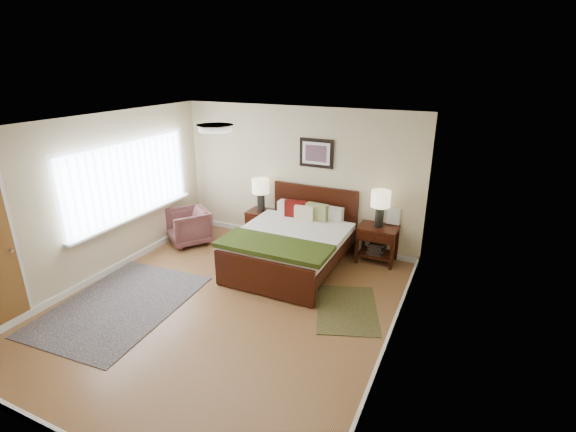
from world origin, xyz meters
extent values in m
plane|color=brown|center=(0.00, 0.00, 0.00)|extent=(5.00, 5.00, 0.00)
cube|color=#CAB792|center=(0.00, 2.50, 1.25)|extent=(4.50, 0.04, 2.50)
cube|color=#CAB792|center=(0.00, -2.50, 1.25)|extent=(4.50, 0.04, 2.50)
cube|color=#CAB792|center=(-2.25, 0.00, 1.25)|extent=(0.04, 5.00, 2.50)
cube|color=#CAB792|center=(2.25, 0.00, 1.25)|extent=(0.04, 5.00, 2.50)
cube|color=white|center=(0.00, 0.00, 2.50)|extent=(4.50, 5.00, 0.02)
cube|color=silver|center=(-2.23, 0.70, 1.40)|extent=(0.02, 2.72, 1.32)
cube|color=silver|center=(-2.21, 0.70, 1.40)|extent=(0.01, 2.60, 1.20)
cube|color=silver|center=(-2.18, 0.70, 0.77)|extent=(0.10, 2.72, 0.04)
cylinder|color=#999999|center=(-2.20, -1.37, 1.00)|extent=(0.04, 0.04, 0.04)
cylinder|color=white|center=(0.00, 0.00, 2.46)|extent=(0.40, 0.40, 0.07)
cylinder|color=beige|center=(0.00, 0.00, 2.50)|extent=(0.44, 0.44, 0.01)
cube|color=black|center=(0.35, 2.46, 0.58)|extent=(1.59, 0.06, 1.11)
cube|color=black|center=(0.35, 0.45, 0.30)|extent=(1.59, 0.06, 0.56)
cube|color=black|center=(-0.41, 1.46, 0.32)|extent=(0.06, 1.99, 0.18)
cube|color=black|center=(1.11, 1.46, 0.32)|extent=(0.06, 1.99, 0.18)
cube|color=silver|center=(0.35, 1.46, 0.45)|extent=(1.49, 1.97, 0.22)
cube|color=silver|center=(0.35, 1.36, 0.60)|extent=(1.67, 1.74, 0.10)
cube|color=#2E3D11|center=(0.35, 0.81, 0.65)|extent=(1.71, 0.70, 0.07)
cube|color=silver|center=(0.00, 2.22, 0.74)|extent=(0.50, 0.18, 0.26)
cube|color=silver|center=(0.70, 2.22, 0.74)|extent=(0.50, 0.18, 0.26)
cube|color=#530A09|center=(0.13, 2.10, 0.78)|extent=(0.39, 0.17, 0.32)
cube|color=#848C50|center=(0.53, 2.10, 0.78)|extent=(0.39, 0.16, 0.32)
cube|color=beige|center=(0.33, 2.02, 0.76)|extent=(0.34, 0.13, 0.28)
cube|color=black|center=(0.35, 2.48, 1.72)|extent=(0.62, 0.03, 0.50)
cube|color=silver|center=(0.35, 2.46, 1.72)|extent=(0.50, 0.01, 0.38)
cube|color=#A52D23|center=(0.35, 2.44, 1.72)|extent=(0.38, 0.01, 0.28)
cube|color=black|center=(-0.65, 2.27, 0.55)|extent=(0.49, 0.44, 0.05)
cube|color=black|center=(-0.86, 2.08, 0.27)|extent=(0.05, 0.05, 0.53)
cube|color=black|center=(-0.44, 2.08, 0.27)|extent=(0.05, 0.05, 0.53)
cube|color=black|center=(-0.86, 2.46, 0.27)|extent=(0.05, 0.05, 0.53)
cube|color=black|center=(-0.44, 2.46, 0.27)|extent=(0.05, 0.05, 0.53)
cube|color=black|center=(-0.65, 2.07, 0.45)|extent=(0.43, 0.03, 0.14)
cube|color=black|center=(1.56, 2.27, 0.61)|extent=(0.64, 0.48, 0.05)
cube|color=black|center=(1.27, 2.06, 0.29)|extent=(0.05, 0.05, 0.59)
cube|color=black|center=(1.85, 2.06, 0.29)|extent=(0.05, 0.05, 0.59)
cube|color=black|center=(1.27, 2.48, 0.29)|extent=(0.05, 0.05, 0.59)
cube|color=black|center=(1.85, 2.48, 0.29)|extent=(0.05, 0.05, 0.59)
cube|color=black|center=(1.56, 2.05, 0.51)|extent=(0.58, 0.03, 0.14)
cube|color=black|center=(1.56, 2.27, 0.14)|extent=(0.58, 0.42, 0.03)
cube|color=black|center=(1.56, 2.27, 0.17)|extent=(0.23, 0.30, 0.03)
cube|color=black|center=(1.56, 2.27, 0.20)|extent=(0.23, 0.30, 0.03)
cube|color=black|center=(1.56, 2.27, 0.24)|extent=(0.23, 0.30, 0.03)
cube|color=black|center=(1.56, 2.27, 0.28)|extent=(0.23, 0.30, 0.03)
cube|color=black|center=(1.56, 2.27, 0.31)|extent=(0.23, 0.30, 0.03)
cube|color=black|center=(1.56, 2.27, 0.34)|extent=(0.23, 0.30, 0.03)
cylinder|color=black|center=(-0.65, 2.27, 0.74)|extent=(0.14, 0.14, 0.32)
cylinder|color=black|center=(-0.65, 2.27, 0.92)|extent=(0.02, 0.02, 0.06)
cylinder|color=#FCEDC0|center=(-0.65, 2.27, 1.06)|extent=(0.31, 0.31, 0.26)
cylinder|color=black|center=(1.56, 2.27, 0.80)|extent=(0.14, 0.14, 0.32)
cylinder|color=black|center=(1.56, 2.27, 0.98)|extent=(0.02, 0.02, 0.06)
cylinder|color=#FCEDC0|center=(1.56, 2.27, 1.12)|extent=(0.31, 0.31, 0.26)
imported|color=brown|center=(-1.80, 1.56, 0.32)|extent=(0.98, 0.99, 0.65)
cube|color=#0D1343|center=(-1.35, -0.60, 0.01)|extent=(1.73, 2.34, 0.01)
cube|color=black|center=(1.56, 0.63, 0.01)|extent=(1.18, 1.42, 0.01)
camera|label=1|loc=(2.90, -4.18, 3.20)|focal=26.00mm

